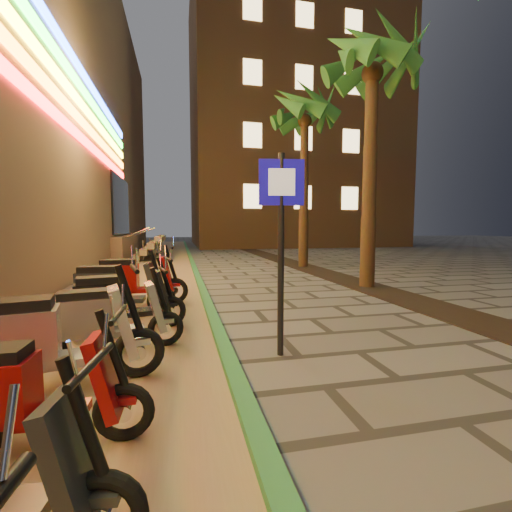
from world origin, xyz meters
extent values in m
cube|color=#8C7251|center=(-2.60, 10.00, 0.01)|extent=(3.40, 60.00, 0.01)
cube|color=#2A7038|center=(-0.90, 10.00, 0.05)|extent=(0.18, 60.00, 0.10)
cube|color=black|center=(3.60, 5.00, 0.01)|extent=(1.20, 40.00, 0.02)
cube|color=black|center=(-4.45, 18.00, 2.80)|extent=(0.08, 5.00, 3.00)
cube|color=gray|center=(-6.50, 18.00, 0.60)|extent=(5.00, 6.00, 1.20)
cube|color=#FF1414|center=(-4.45, 6.00, 4.50)|extent=(0.06, 26.00, 0.28)
cube|color=orange|center=(-4.45, 6.00, 5.05)|extent=(0.06, 26.00, 0.28)
cube|color=yellow|center=(-4.45, 6.00, 5.60)|extent=(0.06, 26.00, 0.28)
cube|color=gray|center=(-3.50, 18.00, 0.15)|extent=(0.35, 5.00, 0.30)
cube|color=gray|center=(-3.15, 18.00, 0.45)|extent=(0.35, 5.00, 0.30)
cube|color=gray|center=(-2.80, 18.00, 0.75)|extent=(0.35, 5.00, 0.30)
cube|color=gray|center=(-2.45, 18.00, 1.05)|extent=(0.35, 5.00, 0.30)
cylinder|color=silver|center=(-3.90, 16.00, 1.25)|extent=(2.09, 0.06, 0.81)
cylinder|color=silver|center=(-3.90, 20.00, 1.25)|extent=(2.09, 0.06, 0.81)
cube|color=brown|center=(9.00, 32.00, 12.50)|extent=(18.00, 16.00, 25.00)
cube|color=#FFDB8C|center=(4.00, 23.97, 4.00)|extent=(1.40, 0.06, 1.80)
cube|color=#FFDB8C|center=(8.00, 23.97, 4.00)|extent=(1.40, 0.06, 1.80)
cube|color=#FFDB8C|center=(12.00, 23.97, 4.00)|extent=(1.40, 0.06, 1.80)
cube|color=#FFDB8C|center=(4.00, 23.97, 8.50)|extent=(1.40, 0.06, 1.80)
cube|color=#FFDB8C|center=(8.00, 23.97, 8.50)|extent=(1.40, 0.06, 1.80)
cube|color=#FFDB8C|center=(12.00, 23.97, 8.50)|extent=(1.40, 0.06, 1.80)
cube|color=#FFDB8C|center=(4.00, 23.97, 13.00)|extent=(1.40, 0.06, 1.80)
cube|color=#FFDB8C|center=(8.00, 23.97, 13.00)|extent=(1.40, 0.06, 1.80)
cube|color=#FFDB8C|center=(12.00, 23.97, 13.00)|extent=(1.40, 0.06, 1.80)
cube|color=#FFDB8C|center=(4.00, 23.97, 17.50)|extent=(1.40, 0.06, 1.80)
cube|color=#FFDB8C|center=(8.00, 23.97, 17.50)|extent=(1.40, 0.06, 1.80)
cube|color=#FFDB8C|center=(12.00, 23.97, 17.50)|extent=(1.40, 0.06, 1.80)
cylinder|color=#472D19|center=(3.60, 7.00, 2.85)|extent=(0.40, 0.40, 5.70)
sphere|color=#472D19|center=(3.60, 7.00, 5.70)|extent=(0.56, 0.56, 0.56)
cone|color=#224F18|center=(4.49, 7.00, 6.15)|extent=(0.60, 1.93, 1.52)
cone|color=#224F18|center=(4.28, 7.57, 6.15)|extent=(1.70, 1.86, 1.52)
cone|color=#224F18|center=(3.75, 7.87, 6.15)|extent=(2.00, 0.93, 1.52)
cone|color=#224F18|center=(3.16, 7.77, 6.15)|extent=(1.97, 1.48, 1.52)
cone|color=#224F18|center=(2.77, 7.30, 6.15)|extent=(1.22, 2.02, 1.52)
cone|color=#224F18|center=(2.77, 6.70, 6.15)|extent=(1.22, 2.02, 1.52)
cone|color=#224F18|center=(3.16, 6.23, 6.15)|extent=(1.97, 1.48, 1.52)
cone|color=#224F18|center=(3.75, 6.13, 6.15)|extent=(2.00, 0.93, 1.52)
cone|color=#224F18|center=(4.28, 6.43, 6.15)|extent=(1.70, 1.86, 1.52)
cylinder|color=#472D19|center=(3.60, 12.00, 2.98)|extent=(0.40, 0.40, 5.95)
sphere|color=#472D19|center=(3.60, 12.00, 5.95)|extent=(0.56, 0.56, 0.56)
cone|color=#224F18|center=(4.49, 12.00, 6.40)|extent=(0.60, 1.93, 1.52)
cone|color=#224F18|center=(4.28, 12.57, 6.40)|extent=(1.70, 1.86, 1.52)
cone|color=#224F18|center=(3.75, 12.87, 6.40)|extent=(2.00, 0.93, 1.52)
cone|color=#224F18|center=(3.16, 12.77, 6.40)|extent=(1.97, 1.48, 1.52)
cone|color=#224F18|center=(2.77, 12.30, 6.40)|extent=(1.22, 2.02, 1.52)
cone|color=#224F18|center=(2.77, 11.70, 6.40)|extent=(1.22, 2.02, 1.52)
cone|color=#224F18|center=(3.16, 11.23, 6.40)|extent=(1.97, 1.48, 1.52)
cone|color=#224F18|center=(3.75, 11.13, 6.40)|extent=(2.00, 0.93, 1.52)
cone|color=#224F18|center=(4.28, 11.43, 6.40)|extent=(1.70, 1.86, 1.52)
cylinder|color=black|center=(-0.21, 2.63, 1.27)|extent=(0.08, 0.08, 2.54)
cube|color=#140C9F|center=(-0.21, 2.61, 2.19)|extent=(0.56, 0.12, 0.56)
cube|color=white|center=(-0.22, 2.59, 2.19)|extent=(0.32, 0.07, 0.33)
cube|color=#25282A|center=(-1.97, 0.23, 0.53)|extent=(0.28, 0.38, 0.62)
cylinder|color=black|center=(-1.91, 0.22, 0.71)|extent=(0.25, 0.09, 0.65)
cylinder|color=black|center=(-1.87, 0.22, 0.99)|extent=(0.11, 0.51, 0.04)
cube|color=#25282A|center=(-1.85, 0.22, 0.34)|extent=(0.21, 0.15, 0.05)
torus|color=black|center=(-1.89, 1.18, 0.23)|extent=(0.46, 0.10, 0.46)
cylinder|color=silver|center=(-1.89, 1.18, 0.23)|extent=(0.13, 0.09, 0.12)
cube|color=maroon|center=(-2.39, 1.19, 0.26)|extent=(0.49, 0.31, 0.07)
cube|color=maroon|center=(-2.01, 1.18, 0.53)|extent=(0.24, 0.36, 0.62)
cylinder|color=black|center=(-1.95, 1.18, 0.71)|extent=(0.24, 0.07, 0.65)
cylinder|color=black|center=(-1.91, 1.18, 0.99)|extent=(0.05, 0.51, 0.04)
cube|color=maroon|center=(-1.89, 1.18, 0.34)|extent=(0.20, 0.13, 0.05)
torus|color=black|center=(-3.08, 2.07, 0.28)|extent=(0.57, 0.22, 0.56)
cylinder|color=silver|center=(-3.08, 2.07, 0.28)|extent=(0.17, 0.14, 0.15)
torus|color=black|center=(-1.90, 2.33, 0.28)|extent=(0.57, 0.22, 0.56)
cylinder|color=silver|center=(-1.90, 2.33, 0.28)|extent=(0.17, 0.14, 0.15)
cube|color=silver|center=(-2.50, 2.20, 0.32)|extent=(0.65, 0.48, 0.09)
cube|color=silver|center=(-2.99, 2.09, 0.59)|extent=(0.82, 0.56, 0.54)
cube|color=black|center=(-2.99, 2.09, 0.90)|extent=(0.72, 0.47, 0.13)
cube|color=silver|center=(-2.05, 2.29, 0.64)|extent=(0.37, 0.48, 0.75)
cylinder|color=black|center=(-1.98, 2.31, 0.86)|extent=(0.30, 0.14, 0.79)
cylinder|color=black|center=(-1.93, 2.32, 1.20)|extent=(0.18, 0.62, 0.05)
cube|color=silver|center=(-1.90, 2.33, 0.41)|extent=(0.26, 0.20, 0.06)
torus|color=black|center=(-2.70, 3.07, 0.25)|extent=(0.50, 0.19, 0.49)
cylinder|color=silver|center=(-2.70, 3.07, 0.25)|extent=(0.15, 0.12, 0.13)
torus|color=black|center=(-1.66, 3.28, 0.25)|extent=(0.50, 0.19, 0.49)
cylinder|color=silver|center=(-1.66, 3.28, 0.25)|extent=(0.15, 0.12, 0.13)
cube|color=gray|center=(-2.19, 3.18, 0.28)|extent=(0.58, 0.42, 0.08)
cube|color=gray|center=(-2.62, 3.09, 0.52)|extent=(0.72, 0.49, 0.47)
cube|color=black|center=(-2.62, 3.09, 0.80)|extent=(0.64, 0.42, 0.11)
cube|color=gray|center=(-1.79, 3.26, 0.57)|extent=(0.32, 0.42, 0.67)
cylinder|color=black|center=(-1.72, 3.27, 0.76)|extent=(0.27, 0.12, 0.70)
cylinder|color=black|center=(-1.68, 3.28, 1.06)|extent=(0.15, 0.55, 0.04)
cube|color=gray|center=(-1.66, 3.28, 0.36)|extent=(0.23, 0.17, 0.06)
torus|color=black|center=(-2.72, 3.98, 0.26)|extent=(0.53, 0.21, 0.52)
cylinder|color=silver|center=(-2.72, 3.98, 0.26)|extent=(0.16, 0.13, 0.14)
torus|color=black|center=(-1.62, 4.22, 0.26)|extent=(0.53, 0.21, 0.52)
cylinder|color=silver|center=(-1.62, 4.22, 0.26)|extent=(0.16, 0.13, 0.14)
cube|color=black|center=(-2.18, 4.10, 0.30)|extent=(0.61, 0.45, 0.08)
cube|color=black|center=(-2.64, 4.00, 0.55)|extent=(0.77, 0.52, 0.50)
cube|color=black|center=(-2.64, 4.00, 0.84)|extent=(0.67, 0.44, 0.12)
cube|color=black|center=(-1.76, 4.19, 0.60)|extent=(0.34, 0.45, 0.70)
cylinder|color=black|center=(-1.69, 4.20, 0.80)|extent=(0.28, 0.13, 0.74)
cylinder|color=black|center=(-1.64, 4.21, 1.12)|extent=(0.16, 0.58, 0.04)
cube|color=black|center=(-1.62, 4.22, 0.38)|extent=(0.24, 0.18, 0.06)
torus|color=black|center=(-2.97, 5.12, 0.27)|extent=(0.55, 0.14, 0.54)
cylinder|color=silver|center=(-2.97, 5.12, 0.27)|extent=(0.15, 0.11, 0.15)
torus|color=black|center=(-1.80, 5.04, 0.27)|extent=(0.55, 0.14, 0.54)
cylinder|color=silver|center=(-1.80, 5.04, 0.27)|extent=(0.15, 0.11, 0.15)
cube|color=#282C2E|center=(-2.39, 5.08, 0.31)|extent=(0.60, 0.39, 0.08)
cube|color=#282C2E|center=(-2.88, 5.12, 0.58)|extent=(0.76, 0.45, 0.52)
cube|color=black|center=(-2.88, 5.12, 0.88)|extent=(0.67, 0.38, 0.13)
cube|color=#282C2E|center=(-1.94, 5.05, 0.63)|extent=(0.31, 0.44, 0.74)
cylinder|color=black|center=(-1.87, 5.05, 0.84)|extent=(0.29, 0.09, 0.78)
cylinder|color=black|center=(-1.82, 5.05, 1.17)|extent=(0.09, 0.61, 0.05)
cube|color=#282C2E|center=(-1.80, 5.04, 0.40)|extent=(0.24, 0.16, 0.06)
torus|color=black|center=(-2.78, 6.03, 0.28)|extent=(0.57, 0.13, 0.56)
cylinder|color=silver|center=(-2.78, 6.03, 0.28)|extent=(0.16, 0.11, 0.15)
torus|color=black|center=(-1.57, 5.98, 0.28)|extent=(0.57, 0.13, 0.56)
cylinder|color=silver|center=(-1.57, 5.98, 0.28)|extent=(0.16, 0.11, 0.15)
cube|color=maroon|center=(-2.19, 6.01, 0.33)|extent=(0.61, 0.39, 0.09)
cube|color=maroon|center=(-2.70, 6.03, 0.60)|extent=(0.78, 0.44, 0.54)
cube|color=black|center=(-2.70, 6.03, 0.91)|extent=(0.69, 0.37, 0.13)
cube|color=maroon|center=(-1.72, 5.99, 0.65)|extent=(0.31, 0.45, 0.76)
cylinder|color=black|center=(-1.64, 5.99, 0.87)|extent=(0.30, 0.09, 0.80)
cylinder|color=black|center=(-1.59, 5.98, 1.22)|extent=(0.07, 0.63, 0.05)
cube|color=maroon|center=(-1.57, 5.98, 0.41)|extent=(0.24, 0.16, 0.07)
camera|label=1|loc=(-1.45, -1.48, 1.63)|focal=24.00mm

